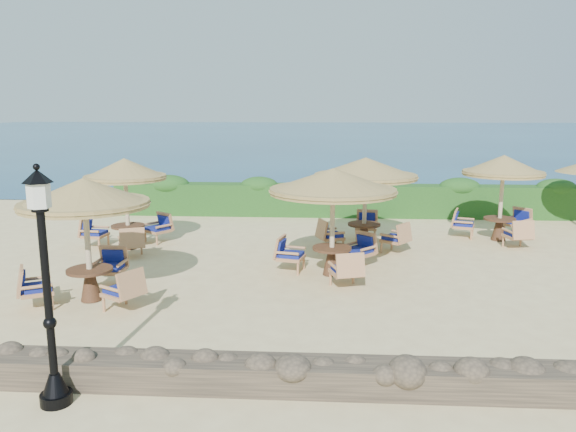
{
  "coord_description": "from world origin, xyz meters",
  "views": [
    {
      "loc": [
        -1.1,
        -13.82,
        4.12
      ],
      "look_at": [
        -1.99,
        0.46,
        1.3
      ],
      "focal_mm": 35.0,
      "sensor_mm": 36.0,
      "label": 1
    }
  ],
  "objects_px": {
    "cafe_set_1": "(333,196)",
    "cafe_set_4": "(502,182)",
    "lamp_post": "(48,299)",
    "cafe_set_3": "(365,181)",
    "cafe_set_2": "(126,188)",
    "cafe_set_0": "(86,214)"
  },
  "relations": [
    {
      "from": "cafe_set_1",
      "to": "lamp_post",
      "type": "bearing_deg",
      "value": -121.76
    },
    {
      "from": "cafe_set_4",
      "to": "lamp_post",
      "type": "bearing_deg",
      "value": -131.59
    },
    {
      "from": "cafe_set_4",
      "to": "cafe_set_3",
      "type": "bearing_deg",
      "value": -165.72
    },
    {
      "from": "cafe_set_0",
      "to": "cafe_set_4",
      "type": "relative_size",
      "value": 1.02
    },
    {
      "from": "cafe_set_0",
      "to": "cafe_set_2",
      "type": "relative_size",
      "value": 1.01
    },
    {
      "from": "lamp_post",
      "to": "cafe_set_1",
      "type": "bearing_deg",
      "value": 58.24
    },
    {
      "from": "cafe_set_3",
      "to": "cafe_set_4",
      "type": "relative_size",
      "value": 1.12
    },
    {
      "from": "lamp_post",
      "to": "cafe_set_0",
      "type": "bearing_deg",
      "value": 106.43
    },
    {
      "from": "cafe_set_2",
      "to": "cafe_set_3",
      "type": "relative_size",
      "value": 0.91
    },
    {
      "from": "cafe_set_1",
      "to": "cafe_set_4",
      "type": "xyz_separation_m",
      "value": [
        5.24,
        3.97,
        -0.16
      ]
    },
    {
      "from": "cafe_set_1",
      "to": "cafe_set_4",
      "type": "height_order",
      "value": "same"
    },
    {
      "from": "lamp_post",
      "to": "cafe_set_4",
      "type": "height_order",
      "value": "lamp_post"
    },
    {
      "from": "cafe_set_0",
      "to": "cafe_set_3",
      "type": "bearing_deg",
      "value": 39.44
    },
    {
      "from": "lamp_post",
      "to": "cafe_set_4",
      "type": "bearing_deg",
      "value": 48.41
    },
    {
      "from": "cafe_set_2",
      "to": "cafe_set_4",
      "type": "bearing_deg",
      "value": 8.92
    },
    {
      "from": "lamp_post",
      "to": "cafe_set_2",
      "type": "relative_size",
      "value": 1.2
    },
    {
      "from": "cafe_set_2",
      "to": "cafe_set_1",
      "type": "bearing_deg",
      "value": -20.69
    },
    {
      "from": "cafe_set_2",
      "to": "cafe_set_3",
      "type": "distance_m",
      "value": 6.92
    },
    {
      "from": "cafe_set_4",
      "to": "cafe_set_1",
      "type": "bearing_deg",
      "value": -142.83
    },
    {
      "from": "lamp_post",
      "to": "cafe_set_2",
      "type": "height_order",
      "value": "lamp_post"
    },
    {
      "from": "cafe_set_2",
      "to": "cafe_set_4",
      "type": "height_order",
      "value": "same"
    },
    {
      "from": "cafe_set_1",
      "to": "cafe_set_4",
      "type": "distance_m",
      "value": 6.58
    }
  ]
}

